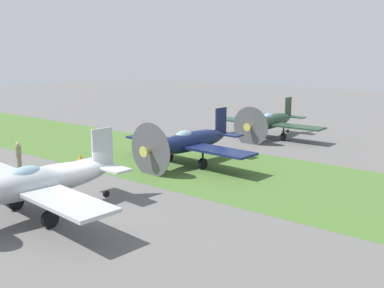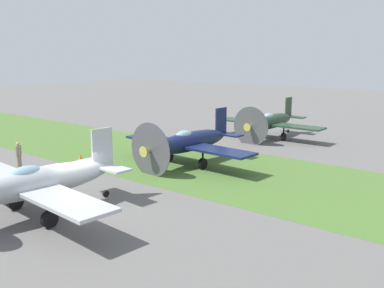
# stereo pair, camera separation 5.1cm
# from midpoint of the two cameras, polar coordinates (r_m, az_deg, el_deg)

# --- Properties ---
(ground_plane) EXTENTS (160.00, 160.00, 0.00)m
(ground_plane) POSITION_cam_midpoint_polar(r_m,az_deg,el_deg) (22.31, -14.10, -7.92)
(ground_plane) COLOR #605E5B
(grass_verge) EXTENTS (120.00, 11.00, 0.01)m
(grass_verge) POSITION_cam_midpoint_polar(r_m,az_deg,el_deg) (29.26, 1.90, -2.88)
(grass_verge) COLOR #476B2D
(grass_verge) RESTS_ON ground
(airplane_lead) EXTENTS (10.75, 8.51, 3.82)m
(airplane_lead) POSITION_cam_midpoint_polar(r_m,az_deg,el_deg) (21.21, -19.38, -4.74)
(airplane_lead) COLOR #B2B7BC
(airplane_lead) RESTS_ON ground
(airplane_wingman) EXTENTS (10.34, 8.18, 3.69)m
(airplane_wingman) POSITION_cam_midpoint_polar(r_m,az_deg,el_deg) (29.40, -0.37, 0.28)
(airplane_wingman) COLOR #141E47
(airplane_wingman) RESTS_ON ground
(airplane_trail) EXTENTS (9.80, 7.80, 3.52)m
(airplane_trail) POSITION_cam_midpoint_polar(r_m,az_deg,el_deg) (39.27, 10.21, 2.87)
(airplane_trail) COLOR #233D28
(airplane_trail) RESTS_ON ground
(ground_crew_chief) EXTENTS (0.62, 0.38, 1.73)m
(ground_crew_chief) POSITION_cam_midpoint_polar(r_m,az_deg,el_deg) (30.70, -21.55, -1.27)
(ground_crew_chief) COLOR #847A5B
(ground_crew_chief) RESTS_ON ground
(runway_marker_cone) EXTENTS (0.36, 0.36, 0.44)m
(runway_marker_cone) POSITION_cam_midpoint_polar(r_m,az_deg,el_deg) (31.77, -14.24, -1.67)
(runway_marker_cone) COLOR orange
(runway_marker_cone) RESTS_ON ground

